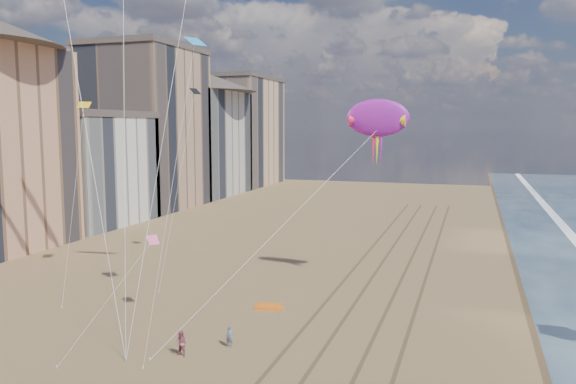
# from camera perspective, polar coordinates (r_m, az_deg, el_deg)

# --- Properties ---
(wet_sand) EXTENTS (260.00, 260.00, 0.00)m
(wet_sand) POSITION_cam_1_polar(r_m,az_deg,el_deg) (59.00, 26.57, -8.49)
(wet_sand) COLOR #42301E
(wet_sand) RESTS_ON ground
(tracks) EXTENTS (7.68, 120.00, 0.01)m
(tracks) POSITION_cam_1_polar(r_m,az_deg,el_deg) (49.32, 8.72, -10.77)
(tracks) COLOR brown
(tracks) RESTS_ON ground
(buildings) EXTENTS (34.72, 131.35, 29.00)m
(buildings) POSITION_cam_1_polar(r_m,az_deg,el_deg) (99.27, -16.05, 5.78)
(buildings) COLOR #C6B284
(buildings) RESTS_ON ground
(grounded_kite) EXTENTS (2.33, 1.67, 0.24)m
(grounded_kite) POSITION_cam_1_polar(r_m,az_deg,el_deg) (46.65, -1.93, -11.58)
(grounded_kite) COLOR orange
(grounded_kite) RESTS_ON ground
(show_kite) EXTENTS (7.97, 10.58, 26.95)m
(show_kite) POSITION_cam_1_polar(r_m,az_deg,el_deg) (50.27, 9.07, 7.39)
(show_kite) COLOR #901796
(show_kite) RESTS_ON ground
(kite_flyer_a) EXTENTS (0.60, 0.44, 1.50)m
(kite_flyer_a) POSITION_cam_1_polar(r_m,az_deg,el_deg) (39.00, -5.92, -14.39)
(kite_flyer_a) COLOR slate
(kite_flyer_a) RESTS_ON ground
(kite_flyer_b) EXTENTS (0.91, 0.75, 1.71)m
(kite_flyer_b) POSITION_cam_1_polar(r_m,az_deg,el_deg) (37.97, -10.78, -14.91)
(kite_flyer_b) COLOR #964C54
(kite_flyer_b) RESTS_ON ground
(small_kites) EXTENTS (16.50, 17.05, 15.16)m
(small_kites) POSITION_cam_1_polar(r_m,az_deg,el_deg) (48.31, -13.57, 8.65)
(small_kites) COLOR black
(small_kites) RESTS_ON ground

